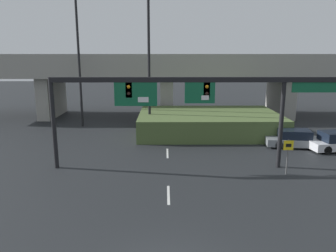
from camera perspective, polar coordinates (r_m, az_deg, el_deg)
The scene contains 8 objects.
lane_markings at distance 24.71m, azimuth -0.10°, elevation -4.76°, with size 0.14×32.02×0.01m.
signal_gantry at distance 20.65m, azimuth 3.22°, elevation 5.61°, with size 18.30×0.44×5.91m.
speed_limit_sign at distance 21.36m, azimuth 20.15°, elevation -4.26°, with size 0.60×0.11×2.23m.
highway_light_pole_near at distance 29.58m, azimuth -3.34°, elevation 11.56°, with size 0.70×0.36×12.96m.
highway_light_pole_far at distance 34.22m, azimuth -15.41°, elevation 13.80°, with size 0.70×0.36×15.97m.
overpass_bridge at distance 38.80m, azimuth -0.26°, elevation 9.16°, with size 48.07×8.30×7.29m.
grass_embankment at distance 31.17m, azimuth 7.03°, elevation 0.59°, with size 12.93×8.54×1.90m.
parked_sedan_near_right at distance 28.13m, azimuth 21.30°, elevation -2.11°, with size 4.92×2.50×1.41m.
Camera 1 is at (-0.16, -9.45, 7.35)m, focal length 35.00 mm.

